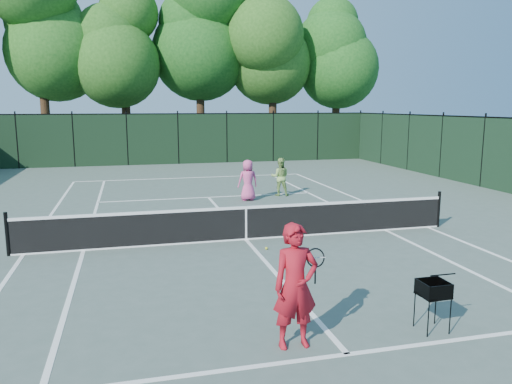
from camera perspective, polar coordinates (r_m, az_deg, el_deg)
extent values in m
plane|color=#4A5A51|center=(13.34, -1.15, -5.47)|extent=(90.00, 90.00, 0.00)
cube|color=white|center=(13.26, -25.05, -6.51)|extent=(0.10, 23.77, 0.01)
cube|color=white|center=(15.49, 19.06, -3.84)|extent=(0.10, 23.77, 0.01)
cube|color=white|center=(13.07, -19.12, -6.35)|extent=(0.10, 23.77, 0.01)
cube|color=white|center=(14.80, 14.61, -4.24)|extent=(0.10, 23.77, 0.01)
cube|color=white|center=(24.84, -7.42, 1.64)|extent=(10.97, 0.10, 0.01)
cube|color=white|center=(7.65, 10.41, -17.77)|extent=(8.23, 0.10, 0.01)
cube|color=white|center=(19.47, -5.45, -0.60)|extent=(8.23, 0.10, 0.01)
cube|color=white|center=(13.34, -1.15, -5.46)|extent=(0.10, 12.80, 0.01)
cube|color=black|center=(13.23, -1.16, -3.57)|extent=(11.60, 0.03, 0.85)
cube|color=white|center=(13.13, -1.16, -1.79)|extent=(11.60, 0.05, 0.07)
cube|color=white|center=(13.33, -1.15, -5.39)|extent=(11.60, 0.05, 0.04)
cube|color=white|center=(13.23, -1.16, -3.57)|extent=(0.05, 0.04, 0.91)
cylinder|color=black|center=(13.20, -26.57, -4.33)|extent=(0.09, 0.09, 1.06)
cylinder|color=black|center=(15.56, 20.14, -1.86)|extent=(0.09, 0.09, 1.06)
cube|color=black|center=(30.73, -8.88, 5.98)|extent=(24.00, 0.05, 3.00)
cylinder|color=black|center=(34.92, -22.87, 7.27)|extent=(0.56, 0.56, 4.80)
ellipsoid|color=#1A4F16|center=(35.28, -23.58, 17.54)|extent=(6.80, 6.80, 10.54)
cylinder|color=black|center=(34.35, -14.56, 7.27)|extent=(0.56, 0.56, 4.30)
ellipsoid|color=#1C4C15|center=(34.58, -14.97, 16.57)|extent=(6.00, 6.00, 9.30)
cylinder|color=black|center=(35.19, -6.34, 8.15)|extent=(0.56, 0.56, 5.00)
ellipsoid|color=#144615|center=(35.60, -6.55, 18.71)|extent=(7.00, 7.00, 10.85)
cylinder|color=black|center=(35.56, 1.91, 7.90)|extent=(0.56, 0.56, 4.60)
ellipsoid|color=#204F16|center=(35.84, 1.97, 17.31)|extent=(6.20, 6.20, 9.61)
cylinder|color=black|center=(37.73, 9.07, 7.75)|extent=(0.56, 0.56, 4.40)
ellipsoid|color=#154A16|center=(37.94, 9.31, 16.13)|extent=(5.80, 5.80, 8.99)
imported|color=#A4121F|center=(7.42, 4.54, -10.66)|extent=(0.69, 0.46, 1.87)
cylinder|color=black|center=(7.87, 6.78, -9.35)|extent=(0.03, 0.03, 0.30)
torus|color=black|center=(7.79, 6.82, -7.47)|extent=(0.30, 0.10, 0.30)
imported|color=#D54B89|center=(18.65, -0.94, 1.36)|extent=(0.78, 0.54, 1.54)
imported|color=#88B259|center=(19.69, 2.77, 1.75)|extent=(0.86, 0.75, 1.50)
cylinder|color=black|center=(8.34, 19.08, -13.59)|extent=(0.02, 0.02, 0.57)
cylinder|color=black|center=(8.55, 21.31, -13.14)|extent=(0.02, 0.02, 0.57)
cylinder|color=black|center=(8.64, 17.65, -12.68)|extent=(0.02, 0.02, 0.57)
cylinder|color=black|center=(8.84, 19.83, -12.28)|extent=(0.02, 0.02, 0.57)
cube|color=black|center=(8.44, 19.63, -10.36)|extent=(0.46, 0.46, 0.24)
sphere|color=#BBD22A|center=(8.47, 19.60, -10.80)|extent=(0.06, 0.06, 0.06)
sphere|color=#BBD22A|center=(8.47, 19.60, -10.80)|extent=(0.06, 0.06, 0.06)
sphere|color=#BBD22A|center=(8.47, 19.60, -10.80)|extent=(0.06, 0.06, 0.06)
sphere|color=#BBD22A|center=(8.47, 19.60, -10.80)|extent=(0.06, 0.06, 0.06)
sphere|color=#BBD22A|center=(8.47, 19.60, -10.80)|extent=(0.06, 0.06, 0.06)
sphere|color=#BBD22A|center=(8.47, 19.60, -10.80)|extent=(0.06, 0.06, 0.06)
sphere|color=#BBD22A|center=(8.47, 19.60, -10.80)|extent=(0.06, 0.06, 0.06)
sphere|color=#BBD22A|center=(8.47, 19.60, -10.80)|extent=(0.06, 0.06, 0.06)
sphere|color=#BBD22A|center=(8.47, 19.60, -10.80)|extent=(0.06, 0.06, 0.06)
sphere|color=#BBD22A|center=(8.47, 19.60, -10.80)|extent=(0.06, 0.06, 0.06)
sphere|color=#BBD22A|center=(8.47, 19.60, -10.80)|extent=(0.06, 0.06, 0.06)
sphere|color=#BBD22A|center=(8.47, 19.60, -10.80)|extent=(0.06, 0.06, 0.06)
sphere|color=#BBD22A|center=(8.47, 19.60, -10.80)|extent=(0.06, 0.06, 0.06)
sphere|color=#BBD22A|center=(8.47, 19.60, -10.80)|extent=(0.06, 0.06, 0.06)
sphere|color=#CCD52B|center=(12.45, 1.20, -6.45)|extent=(0.07, 0.07, 0.07)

